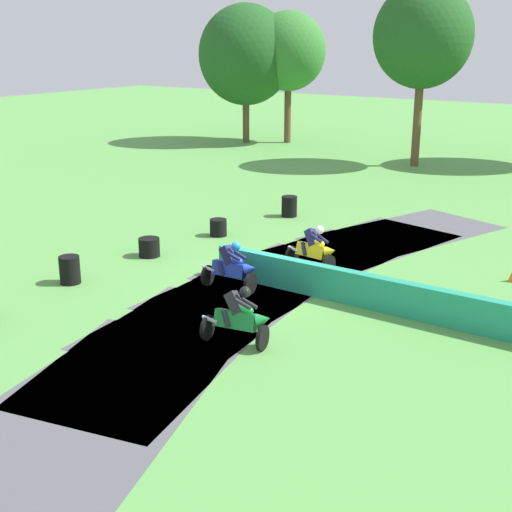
{
  "coord_description": "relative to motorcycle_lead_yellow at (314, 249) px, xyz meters",
  "views": [
    {
      "loc": [
        10.33,
        -15.85,
        6.78
      ],
      "look_at": [
        0.0,
        -0.33,
        0.9
      ],
      "focal_mm": 49.18,
      "sensor_mm": 36.0,
      "label": 1
    }
  ],
  "objects": [
    {
      "name": "tree_mid_rise",
      "position": [
        -14.34,
        22.13,
        5.16
      ],
      "size": [
        4.76,
        4.76,
        8.32
      ],
      "color": "brown",
      "rests_on": "ground"
    },
    {
      "name": "ground_plane",
      "position": [
        -0.61,
        -1.91,
        -0.64
      ],
      "size": [
        120.0,
        120.0,
        0.0
      ],
      "primitive_type": "plane",
      "color": "#569947"
    },
    {
      "name": "tree_behind_barrier",
      "position": [
        -16.71,
        20.75,
        4.94
      ],
      "size": [
        6.05,
        6.05,
        8.77
      ],
      "color": "brown",
      "rests_on": "ground"
    },
    {
      "name": "tree_far_right",
      "position": [
        -4.08,
        18.52,
        6.1
      ],
      "size": [
        5.14,
        5.14,
        9.47
      ],
      "color": "brown",
      "rests_on": "ground"
    },
    {
      "name": "tire_stack_mid_b",
      "position": [
        -5.04,
        -1.78,
        -0.34
      ],
      "size": [
        0.68,
        0.68,
        0.6
      ],
      "color": "black",
      "rests_on": "ground"
    },
    {
      "name": "tire_stack_mid_a",
      "position": [
        -4.63,
        1.39,
        -0.34
      ],
      "size": [
        0.6,
        0.6,
        0.6
      ],
      "color": "black",
      "rests_on": "ground"
    },
    {
      "name": "track_asphalt",
      "position": [
        -0.08,
        -1.92,
        -0.64
      ],
      "size": [
        6.3,
        22.62,
        0.01
      ],
      "color": "#515156",
      "rests_on": "ground"
    },
    {
      "name": "motorcycle_chase_blue",
      "position": [
        -1.02,
        -2.82,
        0.02
      ],
      "size": [
        1.68,
        0.79,
        1.43
      ],
      "color": "black",
      "rests_on": "ground"
    },
    {
      "name": "motorcycle_trailing_green",
      "position": [
        1.2,
        -5.65,
        -0.0
      ],
      "size": [
        1.67,
        0.99,
        1.43
      ],
      "color": "black",
      "rests_on": "ground"
    },
    {
      "name": "motorcycle_lead_yellow",
      "position": [
        0.0,
        0.0,
        0.0
      ],
      "size": [
        1.71,
        0.95,
        1.43
      ],
      "color": "black",
      "rests_on": "ground"
    },
    {
      "name": "safety_barrier",
      "position": [
        4.22,
        -2.0,
        -0.19
      ],
      "size": [
        12.56,
        0.52,
        0.9
      ],
      "primitive_type": "cube",
      "rotation": [
        0.0,
        0.0,
        4.69
      ],
      "color": "#239375",
      "rests_on": "ground"
    },
    {
      "name": "tire_stack_far",
      "position": [
        -5.19,
        -4.96,
        -0.24
      ],
      "size": [
        0.59,
        0.59,
        0.8
      ],
      "color": "black",
      "rests_on": "ground"
    },
    {
      "name": "tire_stack_near",
      "position": [
        -3.98,
        5.17,
        -0.24
      ],
      "size": [
        0.61,
        0.61,
        0.8
      ],
      "color": "black",
      "rests_on": "ground"
    }
  ]
}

